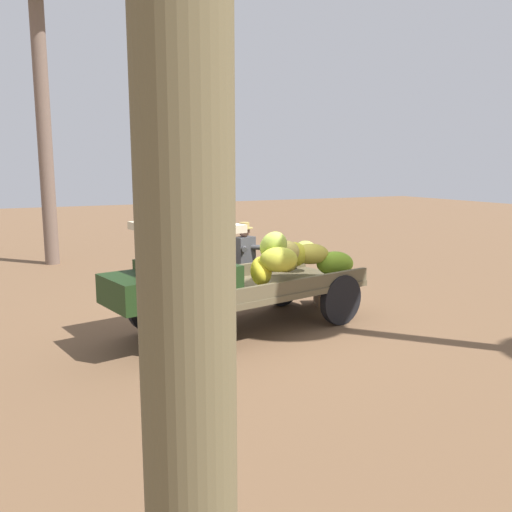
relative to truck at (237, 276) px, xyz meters
The scene contains 4 objects.
ground_plane 1.00m from the truck, 117.39° to the right, with size 60.00×60.00×0.00m, color brown.
truck is the anchor object (origin of this frame).
farmer 1.69m from the truck, 119.00° to the right, with size 0.55×0.50×1.65m.
wooden_crate 2.52m from the truck, 161.45° to the right, with size 0.50×0.42×0.38m, color #80654A.
Camera 1 is at (3.71, 8.25, 2.74)m, focal length 37.62 mm.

